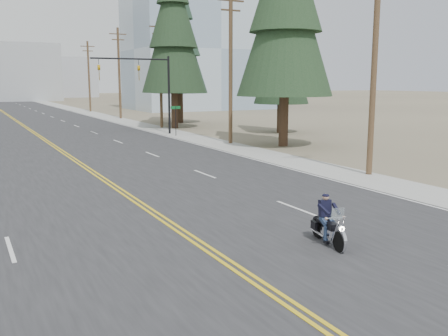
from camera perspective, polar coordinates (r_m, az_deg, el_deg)
ground_plane at (r=13.32m, az=0.73°, el=-11.05°), size 400.00×400.00×0.00m
road at (r=81.29m, az=-23.66°, el=5.68°), size 20.00×200.00×0.01m
sidewalk_right at (r=82.93m, az=-15.68°, el=6.21°), size 3.00×200.00×0.01m
traffic_mast_right at (r=45.45m, az=-8.75°, el=9.97°), size 7.10×0.26×7.00m
street_sign at (r=44.32m, az=-5.55°, el=5.99°), size 0.90×0.06×2.62m
utility_pole_a at (r=26.45m, az=16.81°, el=11.56°), size 2.20×0.30×11.00m
utility_pole_b at (r=38.64m, az=0.76°, el=11.68°), size 2.20×0.30×11.50m
utility_pole_c at (r=52.30m, az=-7.25°, el=10.85°), size 2.20×0.30×11.00m
utility_pole_d at (r=66.55m, az=-11.89°, el=10.70°), size 2.20×0.30×11.50m
utility_pole_e at (r=83.01m, az=-15.19°, el=10.19°), size 2.20×0.30×11.00m
glass_building at (r=89.54m, az=-2.73°, el=13.20°), size 24.00×16.00×20.00m
haze_bldg_b at (r=136.66m, az=-22.28°, el=10.07°), size 18.00×14.00×14.00m
haze_bldg_c at (r=129.44m, az=-7.12°, el=11.66°), size 16.00×12.00×18.00m
haze_bldg_e at (r=163.88m, az=-17.16°, el=9.86°), size 14.00×14.00×12.00m
motorcyclist at (r=14.99m, az=11.90°, el=-5.87°), size 1.20×2.04×1.49m
conifer_mid at (r=47.33m, az=6.65°, el=13.51°), size 5.11×5.11×13.64m
conifer_tall at (r=52.25m, az=-5.83°, el=16.09°), size 6.57×6.57×18.24m
conifer_far at (r=58.76m, az=-5.16°, el=14.82°), size 6.43×6.43×17.23m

